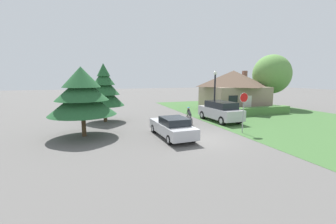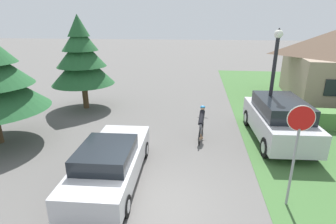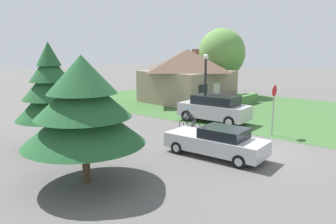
# 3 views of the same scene
# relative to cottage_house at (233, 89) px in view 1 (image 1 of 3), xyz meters

# --- Properties ---
(ground_plane) EXTENTS (140.00, 140.00, 0.00)m
(ground_plane) POSITION_rel_cottage_house_xyz_m (-10.61, -11.59, -2.56)
(ground_plane) COLOR #5B5956
(grass_verge_right) EXTENTS (16.00, 36.00, 0.01)m
(grass_verge_right) POSITION_rel_cottage_house_xyz_m (0.62, -7.59, -2.55)
(grass_verge_right) COLOR #3D6633
(grass_verge_right) RESTS_ON ground
(cottage_house) EXTENTS (7.88, 8.04, 4.93)m
(cottage_house) POSITION_rel_cottage_house_xyz_m (0.00, 0.00, 0.00)
(cottage_house) COLOR gray
(cottage_house) RESTS_ON ground
(hedge_row) EXTENTS (9.22, 0.90, 0.87)m
(hedge_row) POSITION_rel_cottage_house_xyz_m (-0.77, -4.97, -2.12)
(hedge_row) COLOR #4C7A3D
(hedge_row) RESTS_ON ground
(sedan_left_lane) EXTENTS (1.97, 4.81, 1.44)m
(sedan_left_lane) POSITION_rel_cottage_house_xyz_m (-12.12, -10.60, -1.85)
(sedan_left_lane) COLOR #BCBCC1
(sedan_left_lane) RESTS_ON ground
(cyclist) EXTENTS (0.44, 1.77, 1.49)m
(cyclist) POSITION_rel_cottage_house_xyz_m (-9.23, -7.00, -1.84)
(cyclist) COLOR black
(cyclist) RESTS_ON ground
(parked_suv_right) EXTENTS (2.21, 4.87, 1.86)m
(parked_suv_right) POSITION_rel_cottage_house_xyz_m (-5.95, -6.67, -1.60)
(parked_suv_right) COLOR #B7B7BC
(parked_suv_right) RESTS_ON ground
(stop_sign) EXTENTS (0.70, 0.07, 2.97)m
(stop_sign) POSITION_rel_cottage_house_xyz_m (-6.81, -11.11, -0.47)
(stop_sign) COLOR gray
(stop_sign) RESTS_ON ground
(street_lamp) EXTENTS (0.35, 0.35, 4.70)m
(street_lamp) POSITION_rel_cottage_house_xyz_m (-6.26, -6.10, 0.34)
(street_lamp) COLOR black
(street_lamp) RESTS_ON ground
(conifer_tall_near) EXTENTS (4.51, 4.51, 4.78)m
(conifer_tall_near) POSITION_rel_cottage_house_xyz_m (-17.82, -8.34, 0.36)
(conifer_tall_near) COLOR #4C3823
(conifer_tall_near) RESTS_ON ground
(conifer_tall_far) EXTENTS (3.55, 3.55, 5.33)m
(conifer_tall_far) POSITION_rel_cottage_house_xyz_m (-16.09, -3.32, 0.41)
(conifer_tall_far) COLOR #4C3823
(conifer_tall_far) RESTS_ON ground
(deciduous_tree_right) EXTENTS (4.94, 4.94, 7.07)m
(deciduous_tree_right) POSITION_rel_cottage_house_xyz_m (5.85, -0.22, 1.92)
(deciduous_tree_right) COLOR #4C3823
(deciduous_tree_right) RESTS_ON ground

